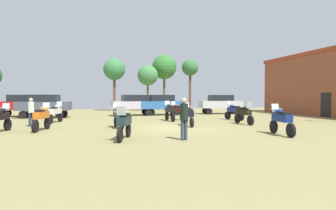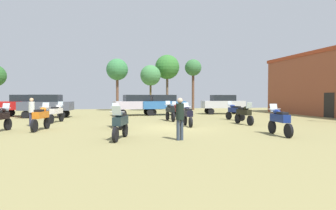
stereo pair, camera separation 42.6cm
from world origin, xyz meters
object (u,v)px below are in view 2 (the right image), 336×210
object	(u,v)px
motorcycle_11	(244,113)
motorcycle_9	(170,111)
motorcycle_7	(235,111)
car_1	(26,104)
car_4	(223,103)
tree_2	(193,69)
motorcycle_4	(178,111)
tree_5	(117,70)
person_2	(32,110)
car_2	(163,103)
motorcycle_5	(120,123)
tree_4	(151,76)
motorcycle_6	(57,112)
tree_1	(167,67)
motorcycle_8	(280,120)
motorcycle_2	(188,115)
person_1	(180,115)
motorcycle_10	(117,116)
car_5	(46,104)
car_3	(136,103)
motorcycle_3	(41,117)

from	to	relation	value
motorcycle_11	motorcycle_9	bearing A→B (deg)	-44.45
motorcycle_7	motorcycle_11	world-z (taller)	motorcycle_11
motorcycle_9	car_1	size ratio (longest dim) A/B	0.50
car_4	tree_2	world-z (taller)	tree_2
motorcycle_4	tree_5	xyz separation A→B (m)	(-4.40, 14.60, 4.50)
tree_5	motorcycle_9	bearing A→B (deg)	-77.33
motorcycle_11	tree_5	world-z (taller)	tree_5
motorcycle_11	person_2	world-z (taller)	person_2
motorcycle_9	car_2	world-z (taller)	car_2
car_2	motorcycle_9	bearing A→B (deg)	169.09
motorcycle_5	car_2	distance (m)	15.95
motorcycle_7	tree_4	xyz separation A→B (m)	(-4.38, 15.51, 3.81)
motorcycle_4	motorcycle_6	xyz separation A→B (m)	(-8.99, -0.77, 0.01)
motorcycle_5	tree_1	xyz separation A→B (m)	(7.21, 25.41, 5.10)
motorcycle_7	motorcycle_8	bearing A→B (deg)	-118.03
motorcycle_6	motorcycle_7	world-z (taller)	motorcycle_6
motorcycle_2	tree_4	xyz separation A→B (m)	(0.38, 18.99, 3.82)
motorcycle_4	person_1	distance (m)	10.56
tree_5	motorcycle_10	bearing A→B (deg)	-91.39
motorcycle_10	car_5	xyz separation A→B (m)	(-5.86, 9.52, 0.45)
motorcycle_7	tree_2	bearing A→B (deg)	67.67
motorcycle_5	motorcycle_11	distance (m)	9.55
motorcycle_6	motorcycle_9	world-z (taller)	motorcycle_9
motorcycle_6	person_2	bearing A→B (deg)	-99.79
motorcycle_10	person_1	bearing A→B (deg)	-73.37
motorcycle_8	motorcycle_7	bearing A→B (deg)	84.76
tree_2	motorcycle_8	bearing A→B (deg)	-97.44
car_2	car_4	xyz separation A→B (m)	(6.49, 0.33, 0.00)
motorcycle_4	tree_5	size ratio (longest dim) A/B	0.32
car_1	car_4	bearing A→B (deg)	-93.04
motorcycle_2	tree_1	distance (m)	21.59
motorcycle_10	tree_2	world-z (taller)	tree_2
person_2	tree_5	size ratio (longest dim) A/B	0.26
motorcycle_10	person_1	size ratio (longest dim) A/B	1.26
motorcycle_4	tree_5	bearing A→B (deg)	91.17
motorcycle_7	car_1	size ratio (longest dim) A/B	0.47
car_1	car_3	world-z (taller)	same
motorcycle_3	motorcycle_6	world-z (taller)	motorcycle_3
motorcycle_2	motorcycle_9	world-z (taller)	motorcycle_9
car_2	tree_5	world-z (taller)	tree_5
motorcycle_7	tree_1	xyz separation A→B (m)	(-1.83, 17.29, 5.10)
motorcycle_3	person_1	xyz separation A→B (m)	(6.52, -4.83, 0.31)
motorcycle_11	car_2	bearing A→B (deg)	-75.40
car_1	car_4	world-z (taller)	same
motorcycle_2	motorcycle_5	bearing A→B (deg)	-130.18
motorcycle_6	motorcycle_7	distance (m)	13.19
motorcycle_11	car_4	distance (m)	11.07
motorcycle_10	car_5	size ratio (longest dim) A/B	0.50
motorcycle_5	person_1	size ratio (longest dim) A/B	1.18
motorcycle_2	person_1	xyz separation A→B (m)	(-1.84, -5.34, 0.33)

